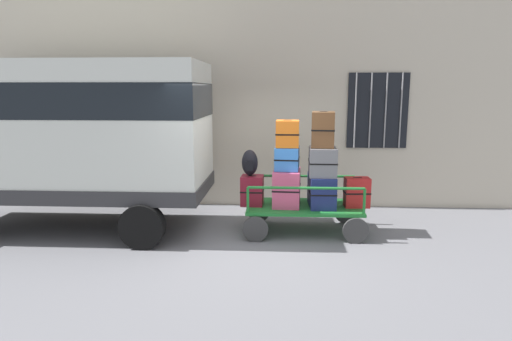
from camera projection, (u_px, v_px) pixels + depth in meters
name	position (u px, v px, depth m)	size (l,w,h in m)	color
ground_plane	(253.00, 240.00, 7.15)	(40.00, 40.00, 0.00)	slate
building_wall	(260.00, 86.00, 9.01)	(12.00, 0.38, 5.00)	#BCB29E
van	(70.00, 129.00, 7.43)	(4.64, 1.97, 2.87)	silver
luggage_cart	(304.00, 211.00, 7.51)	(2.01, 1.16, 0.46)	#1E722D
cart_railing	(304.00, 185.00, 7.43)	(1.89, 1.03, 0.44)	#1E722D
suitcase_left_bottom	(252.00, 190.00, 7.49)	(0.40, 0.38, 0.51)	maroon
suitcase_midleft_bottom	(287.00, 188.00, 7.47)	(0.50, 0.71, 0.62)	#CC4C72
suitcase_midleft_middle	(287.00, 158.00, 7.37)	(0.44, 0.50, 0.39)	#3372C6
suitcase_midleft_top	(287.00, 134.00, 7.31)	(0.40, 0.46, 0.45)	orange
suitcase_center_bottom	(321.00, 191.00, 7.43)	(0.45, 0.75, 0.53)	navy
suitcase_center_middle	(323.00, 162.00, 7.30)	(0.46, 0.60, 0.48)	slate
suitcase_center_top	(323.00, 129.00, 7.26)	(0.42, 0.52, 0.59)	brown
suitcase_midright_bottom	(357.00, 192.00, 7.37)	(0.44, 0.30, 0.51)	#B21E1E
backpack	(250.00, 163.00, 7.41)	(0.27, 0.22, 0.44)	black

